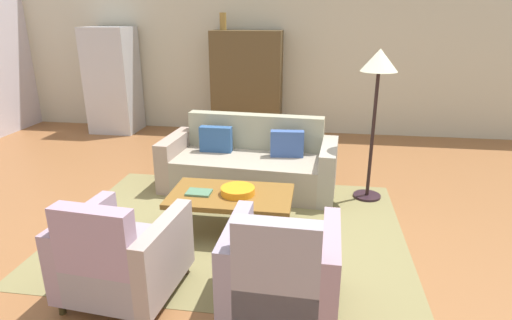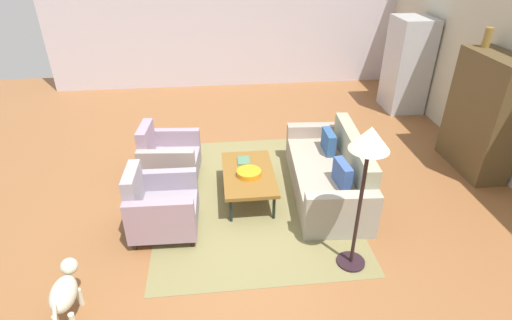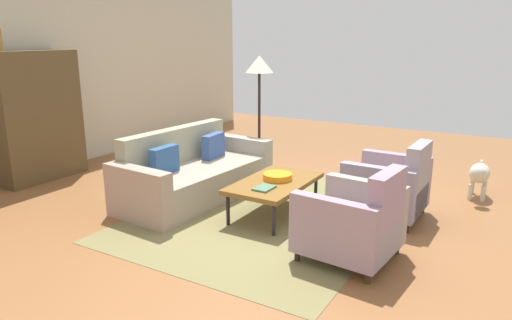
# 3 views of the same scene
# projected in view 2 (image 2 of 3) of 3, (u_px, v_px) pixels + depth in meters

# --- Properties ---
(ground_plane) EXTENTS (11.72, 11.72, 0.00)m
(ground_plane) POSITION_uv_depth(u_px,v_px,m) (245.00, 202.00, 5.62)
(ground_plane) COLOR brown
(wall_left) EXTENTS (0.12, 7.97, 2.80)m
(wall_left) POSITION_uv_depth(u_px,v_px,m) (226.00, 25.00, 9.11)
(wall_left) COLOR silver
(wall_left) RESTS_ON ground
(area_rug) EXTENTS (3.40, 2.60, 0.01)m
(area_rug) POSITION_uv_depth(u_px,v_px,m) (252.00, 196.00, 5.75)
(area_rug) COLOR olive
(area_rug) RESTS_ON ground
(couch) EXTENTS (2.16, 1.04, 0.86)m
(couch) POSITION_uv_depth(u_px,v_px,m) (332.00, 175.00, 5.71)
(couch) COLOR gray
(couch) RESTS_ON ground
(coffee_table) EXTENTS (1.20, 0.70, 0.40)m
(coffee_table) POSITION_uv_depth(u_px,v_px,m) (249.00, 175.00, 5.56)
(coffee_table) COLOR black
(coffee_table) RESTS_ON ground
(armchair_left) EXTENTS (0.87, 0.87, 0.88)m
(armchair_left) POSITION_uv_depth(u_px,v_px,m) (167.00, 159.00, 5.98)
(armchair_left) COLOR black
(armchair_left) RESTS_ON ground
(armchair_right) EXTENTS (0.82, 0.82, 0.88)m
(armchair_right) POSITION_uv_depth(u_px,v_px,m) (159.00, 207.00, 4.95)
(armchair_right) COLOR #2D251F
(armchair_right) RESTS_ON ground
(fruit_bowl) EXTENTS (0.33, 0.33, 0.07)m
(fruit_bowl) POSITION_uv_depth(u_px,v_px,m) (249.00, 173.00, 5.47)
(fruit_bowl) COLOR orange
(fruit_bowl) RESTS_ON coffee_table
(book_stack) EXTENTS (0.24, 0.18, 0.02)m
(book_stack) POSITION_uv_depth(u_px,v_px,m) (244.00, 161.00, 5.80)
(book_stack) COLOR #4A7355
(book_stack) RESTS_ON coffee_table
(cabinet) EXTENTS (1.20, 0.51, 1.80)m
(cabinet) POSITION_uv_depth(u_px,v_px,m) (484.00, 115.00, 6.01)
(cabinet) COLOR brown
(cabinet) RESTS_ON ground
(vase_tall) EXTENTS (0.11, 0.11, 0.28)m
(vase_tall) POSITION_uv_depth(u_px,v_px,m) (487.00, 37.00, 5.83)
(vase_tall) COLOR olive
(vase_tall) RESTS_ON cabinet
(refrigerator) EXTENTS (0.80, 0.73, 1.85)m
(refrigerator) POSITION_uv_depth(u_px,v_px,m) (407.00, 65.00, 8.07)
(refrigerator) COLOR #B7BABF
(refrigerator) RESTS_ON ground
(floor_lamp) EXTENTS (0.40, 0.40, 1.72)m
(floor_lamp) POSITION_uv_depth(u_px,v_px,m) (368.00, 153.00, 3.89)
(floor_lamp) COLOR black
(floor_lamp) RESTS_ON ground
(dog) EXTENTS (0.71, 0.26, 0.48)m
(dog) POSITION_uv_depth(u_px,v_px,m) (65.00, 291.00, 3.86)
(dog) COLOR beige
(dog) RESTS_ON ground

